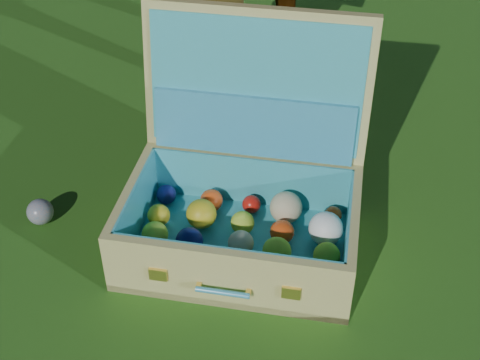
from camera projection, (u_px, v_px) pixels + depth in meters
name	position (u px, v px, depth m)	size (l,w,h in m)	color
ground	(181.00, 250.00, 1.60)	(60.00, 60.00, 0.00)	#215114
stray_ball	(40.00, 212.00, 1.66)	(0.07, 0.07, 0.07)	teal
suitcase	(246.00, 187.00, 1.56)	(0.60, 0.53, 0.52)	tan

